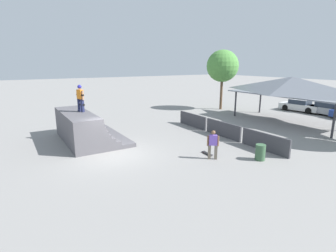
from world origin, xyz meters
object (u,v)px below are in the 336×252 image
object	(u,v)px
tree_far_back	(223,66)
trash_bin	(260,152)
skater_on_deck	(80,96)
skateboard_on_deck	(80,109)
parked_car_white	(300,106)
parked_car_silver	(329,109)
skateboard_on_ground	(207,153)
bystander_walking	(213,143)

from	to	relation	value
tree_far_back	trash_bin	bearing A→B (deg)	-35.19
skater_on_deck	skateboard_on_deck	world-z (taller)	skater_on_deck
skateboard_on_deck	tree_far_back	world-z (taller)	tree_far_back
skater_on_deck	tree_far_back	bearing A→B (deg)	86.16
skater_on_deck	tree_far_back	size ratio (longest dim) A/B	0.27
trash_bin	parked_car_white	bearing A→B (deg)	115.90
parked_car_silver	skateboard_on_deck	bearing A→B (deg)	-98.68
trash_bin	parked_car_silver	distance (m)	16.45
skateboard_on_ground	parked_car_silver	size ratio (longest dim) A/B	0.19
tree_far_back	skateboard_on_ground	bearing A→B (deg)	-45.35
skater_on_deck	parked_car_white	xyz separation A→B (m)	(1.02, 22.59, -2.35)
tree_far_back	trash_bin	distance (m)	16.44
bystander_walking	skateboard_on_ground	distance (m)	1.10
bystander_walking	parked_car_silver	size ratio (longest dim) A/B	0.35
skateboard_on_deck	parked_car_silver	world-z (taller)	skateboard_on_deck
parked_car_silver	tree_far_back	bearing A→B (deg)	-139.07
bystander_walking	parked_car_white	xyz separation A→B (m)	(-6.09, 17.56, -0.28)
skater_on_deck	tree_far_back	distance (m)	16.92
bystander_walking	skateboard_on_deck	bearing A→B (deg)	-20.36
bystander_walking	tree_far_back	size ratio (longest dim) A/B	0.25
skateboard_on_ground	tree_far_back	world-z (taller)	tree_far_back
trash_bin	skateboard_on_ground	bearing A→B (deg)	-139.19
bystander_walking	trash_bin	bearing A→B (deg)	-178.02
skateboard_on_deck	parked_car_white	distance (m)	22.63
tree_far_back	parked_car_silver	world-z (taller)	tree_far_back
skateboard_on_ground	trash_bin	world-z (taller)	trash_bin
skateboard_on_deck	parked_car_white	size ratio (longest dim) A/B	0.20
trash_bin	parked_car_silver	world-z (taller)	parked_car_silver
tree_far_back	trash_bin	size ratio (longest dim) A/B	7.58
skater_on_deck	skateboard_on_ground	distance (m)	8.79
skater_on_deck	skateboard_on_deck	size ratio (longest dim) A/B	2.03
skateboard_on_deck	skateboard_on_ground	bearing A→B (deg)	50.74
skateboard_on_ground	trash_bin	distance (m)	2.83
skateboard_on_deck	skateboard_on_ground	xyz separation A→B (m)	(6.98, 5.21, -1.96)
parked_car_white	trash_bin	bearing A→B (deg)	-69.73
bystander_walking	trash_bin	world-z (taller)	bystander_walking
parked_car_silver	bystander_walking	bearing A→B (deg)	-77.37
skater_on_deck	parked_car_white	distance (m)	22.73
skater_on_deck	parked_car_silver	world-z (taller)	skater_on_deck
bystander_walking	skateboard_on_ground	size ratio (longest dim) A/B	1.83
skateboard_on_deck	tree_far_back	xyz separation A→B (m)	(-3.87, 16.18, 2.70)
skateboard_on_deck	trash_bin	bearing A→B (deg)	51.74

